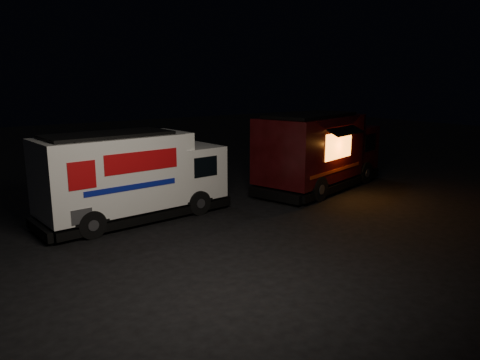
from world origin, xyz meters
name	(u,v)px	position (x,y,z in m)	size (l,w,h in m)	color
ground	(230,232)	(0.00, 0.00, 0.00)	(80.00, 80.00, 0.00)	black
white_truck	(135,175)	(-1.74, 3.17, 1.52)	(6.71, 2.29, 3.04)	white
red_truck	(320,151)	(6.79, 2.76, 1.66)	(7.15, 2.63, 3.33)	#3D0B0E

